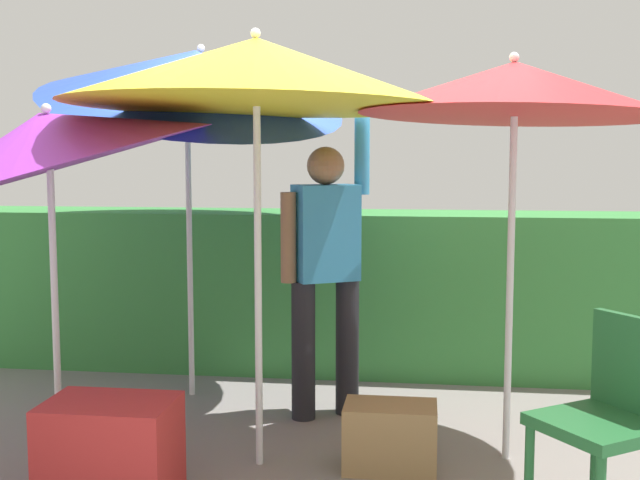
{
  "coord_description": "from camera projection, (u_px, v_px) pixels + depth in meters",
  "views": [
    {
      "loc": [
        0.56,
        -3.9,
        1.55
      ],
      "look_at": [
        0.0,
        0.3,
        1.1
      ],
      "focal_mm": 44.9,
      "sensor_mm": 36.0,
      "label": 1
    }
  ],
  "objects": [
    {
      "name": "ground_plane",
      "position": [
        312.0,
        460.0,
        4.08
      ],
      "size": [
        24.0,
        24.0,
        0.0
      ],
      "primitive_type": "plane",
      "color": "gray"
    },
    {
      "name": "hedge_row",
      "position": [
        347.0,
        291.0,
        5.8
      ],
      "size": [
        8.0,
        0.7,
        1.14
      ],
      "primitive_type": "cube",
      "color": "#38843D",
      "rests_on": "ground_plane"
    },
    {
      "name": "umbrella_rainbow",
      "position": [
        256.0,
        73.0,
        3.83
      ],
      "size": [
        1.87,
        1.87,
        2.16
      ],
      "color": "silver",
      "rests_on": "ground_plane"
    },
    {
      "name": "umbrella_orange",
      "position": [
        194.0,
        77.0,
        5.01
      ],
      "size": [
        2.02,
        1.94,
        2.57
      ],
      "color": "silver",
      "rests_on": "ground_plane"
    },
    {
      "name": "umbrella_yellow",
      "position": [
        514.0,
        90.0,
        3.92
      ],
      "size": [
        1.54,
        1.54,
        2.05
      ],
      "color": "silver",
      "rests_on": "ground_plane"
    },
    {
      "name": "umbrella_navy",
      "position": [
        48.0,
        141.0,
        3.97
      ],
      "size": [
        1.66,
        1.63,
        2.04
      ],
      "color": "silver",
      "rests_on": "ground_plane"
    },
    {
      "name": "person_vendor",
      "position": [
        326.0,
        261.0,
        4.68
      ],
      "size": [
        0.53,
        0.37,
        1.88
      ],
      "color": "black",
      "rests_on": "ground_plane"
    },
    {
      "name": "chair_plastic",
      "position": [
        612.0,
        412.0,
        3.25
      ],
      "size": [
        0.61,
        0.61,
        0.89
      ],
      "color": "#236633",
      "rests_on": "ground_plane"
    },
    {
      "name": "cooler_box",
      "position": [
        110.0,
        449.0,
        3.63
      ],
      "size": [
        0.58,
        0.41,
        0.45
      ],
      "primitive_type": "cube",
      "color": "red",
      "rests_on": "ground_plane"
    },
    {
      "name": "crate_cardboard",
      "position": [
        390.0,
        437.0,
        3.95
      ],
      "size": [
        0.46,
        0.29,
        0.33
      ],
      "primitive_type": "cube",
      "color": "#9E7A4C",
      "rests_on": "ground_plane"
    }
  ]
}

